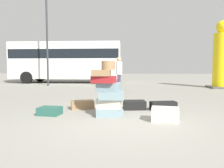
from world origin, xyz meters
name	(u,v)px	position (x,y,z in m)	size (l,w,h in m)	color
ground_plane	(119,121)	(0.00, 0.00, 0.00)	(80.00, 80.00, 0.00)	gray
suitcase_tower	(108,93)	(-0.29, 0.51, 0.55)	(0.79, 0.66, 1.33)	gray
suitcase_black_white_trunk	(133,105)	(0.32, 1.37, 0.12)	(0.67, 0.42, 0.24)	black
suitcase_black_right_side	(163,106)	(1.14, 1.33, 0.12)	(0.71, 0.29, 0.24)	black
suitcase_cream_foreground_near	(165,114)	(1.01, 0.06, 0.15)	(0.57, 0.39, 0.31)	beige
suitcase_teal_foreground_far	(50,111)	(-1.75, 0.43, 0.10)	(0.52, 0.41, 0.19)	#26594C
suitcase_brown_behind_tower	(83,105)	(-1.13, 1.27, 0.12)	(0.64, 0.32, 0.24)	olive
person_bearded_onlooker	(119,71)	(-0.37, 5.29, 1.01)	(0.30, 0.34, 1.68)	#3F334C
yellow_dummy_statue	(222,58)	(5.35, 8.20, 1.72)	(1.32, 1.32, 3.88)	yellow
parked_bus	(67,60)	(-5.01, 11.87, 1.83)	(8.61, 3.01, 3.15)	silver
lamp_post	(47,17)	(-5.29, 8.73, 4.44)	(0.36, 0.36, 6.93)	#333338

